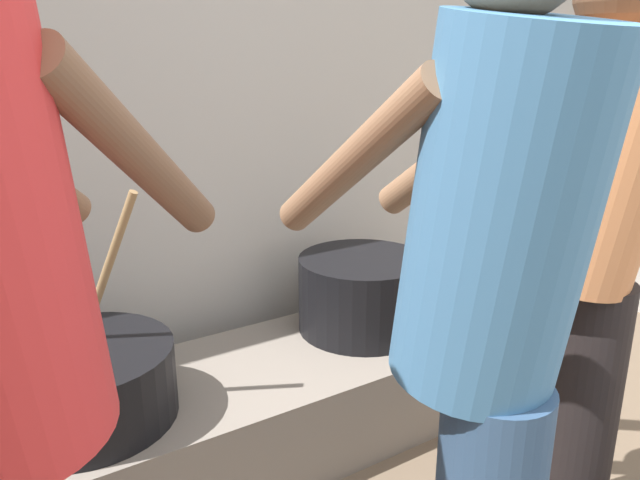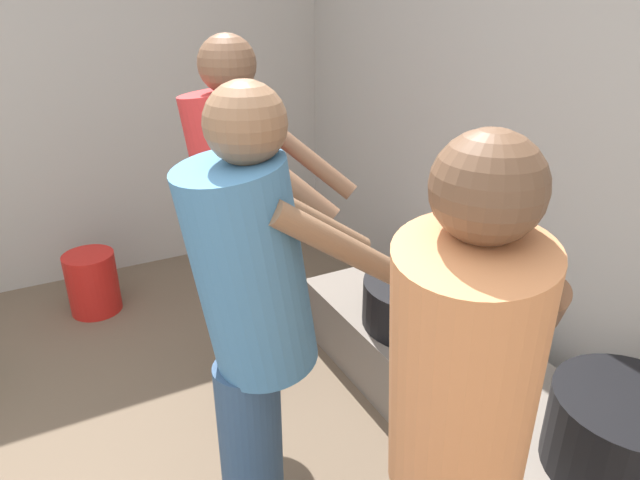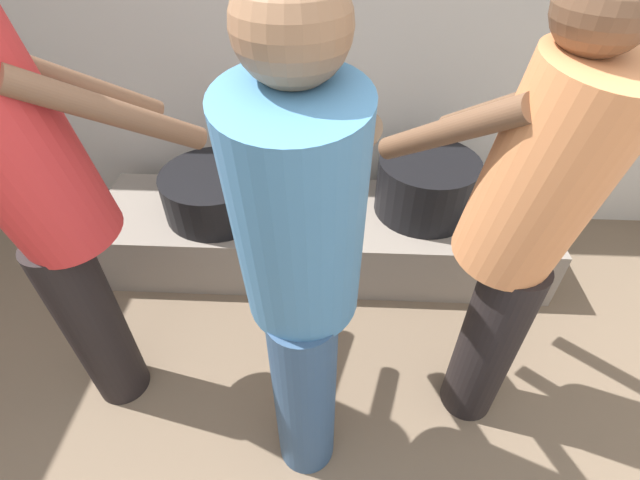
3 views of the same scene
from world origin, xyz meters
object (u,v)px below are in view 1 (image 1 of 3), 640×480
(cooking_pot_main, at_px, (83,383))
(cook_in_blue_shirt, at_px, (491,308))
(cook_in_orange_shirt, at_px, (592,230))
(cooking_pot_secondary, at_px, (363,293))

(cooking_pot_main, bearing_deg, cook_in_blue_shirt, -62.85)
(cook_in_blue_shirt, height_order, cook_in_orange_shirt, cook_in_blue_shirt)
(cooking_pot_main, relative_size, cook_in_orange_shirt, 0.42)
(cooking_pot_main, height_order, cook_in_blue_shirt, cook_in_blue_shirt)
(cooking_pot_secondary, xyz_separation_m, cook_in_blue_shirt, (-0.52, -1.06, 0.45))
(cooking_pot_secondary, distance_m, cook_in_blue_shirt, 1.26)
(cooking_pot_main, xyz_separation_m, cooking_pot_secondary, (1.03, 0.05, 0.03))
(cook_in_blue_shirt, relative_size, cook_in_orange_shirt, 1.01)
(cook_in_blue_shirt, xyz_separation_m, cook_in_orange_shirt, (0.62, 0.22, -0.01))
(cooking_pot_main, xyz_separation_m, cook_in_blue_shirt, (0.52, -1.00, 0.48))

